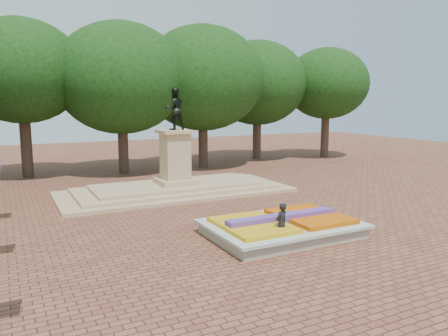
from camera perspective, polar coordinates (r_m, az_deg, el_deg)
name	(u,v)px	position (r m, az deg, el deg)	size (l,w,h in m)	color
ground	(239,226)	(20.05, 1.91, -7.59)	(90.00, 90.00, 0.00)	brown
flower_bed	(283,226)	(18.84, 7.66, -7.56)	(6.30, 4.30, 0.91)	gray
monument	(176,179)	(26.94, -6.34, -1.44)	(14.00, 6.00, 6.40)	tan
tree_row_back	(158,88)	(36.73, -8.66, 10.31)	(44.80, 8.80, 10.43)	#39271F
pedestrian	(281,223)	(17.60, 7.51, -7.20)	(0.60, 0.40, 1.66)	black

